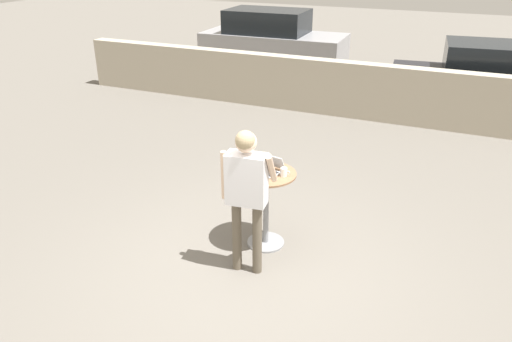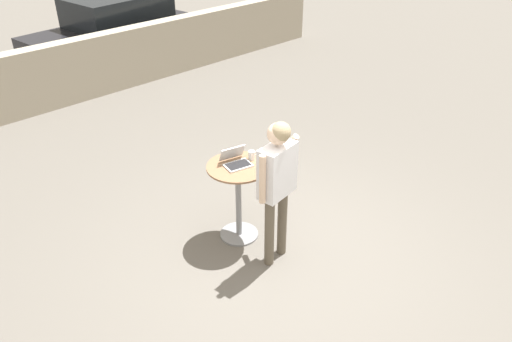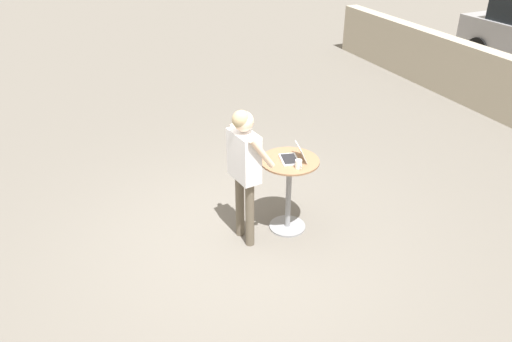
% 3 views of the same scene
% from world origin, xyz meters
% --- Properties ---
extents(ground_plane, '(50.00, 50.00, 0.00)m').
position_xyz_m(ground_plane, '(0.00, 0.00, 0.00)').
color(ground_plane, slate).
extents(cafe_table, '(0.73, 0.73, 1.00)m').
position_xyz_m(cafe_table, '(-0.06, 0.67, 0.66)').
color(cafe_table, gray).
rests_on(cafe_table, ground_plane).
extents(laptop, '(0.37, 0.36, 0.19)m').
position_xyz_m(laptop, '(-0.05, 0.71, 1.05)').
color(laptop, silver).
rests_on(laptop, cafe_table).
extents(coffee_mug, '(0.12, 0.08, 0.11)m').
position_xyz_m(coffee_mug, '(0.16, 0.67, 1.06)').
color(coffee_mug, white).
rests_on(coffee_mug, cafe_table).
extents(standing_person, '(0.59, 0.43, 1.77)m').
position_xyz_m(standing_person, '(-0.04, 0.06, 1.14)').
color(standing_person, brown).
rests_on(standing_person, ground_plane).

